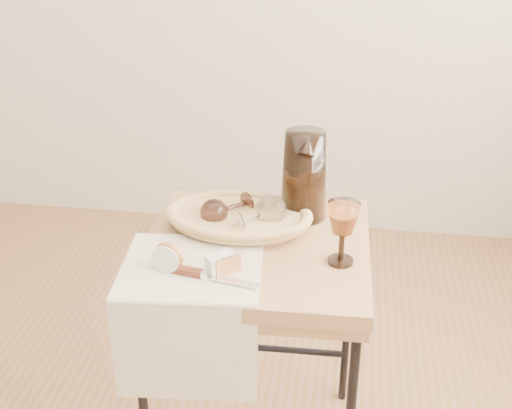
% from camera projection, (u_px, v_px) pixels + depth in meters
% --- Properties ---
extents(side_table, '(0.58, 0.58, 0.72)m').
position_uv_depth(side_table, '(257.00, 355.00, 1.86)').
color(side_table, brown).
rests_on(side_table, floor).
extents(tea_towel, '(0.36, 0.33, 0.01)m').
position_uv_depth(tea_towel, '(192.00, 267.00, 1.59)').
color(tea_towel, white).
rests_on(tea_towel, side_table).
extents(bread_basket, '(0.34, 0.24, 0.05)m').
position_uv_depth(bread_basket, '(239.00, 220.00, 1.76)').
color(bread_basket, '#9C703F').
rests_on(bread_basket, side_table).
extents(goblet_lying_a, '(0.14, 0.14, 0.07)m').
position_uv_depth(goblet_lying_a, '(228.00, 208.00, 1.76)').
color(goblet_lying_a, brown).
rests_on(goblet_lying_a, bread_basket).
extents(goblet_lying_b, '(0.15, 0.15, 0.08)m').
position_uv_depth(goblet_lying_b, '(257.00, 215.00, 1.72)').
color(goblet_lying_b, white).
rests_on(goblet_lying_b, bread_basket).
extents(pitcher, '(0.21, 0.27, 0.28)m').
position_uv_depth(pitcher, '(304.00, 175.00, 1.77)').
color(pitcher, black).
rests_on(pitcher, side_table).
extents(wine_goblet, '(0.08, 0.08, 0.16)m').
position_uv_depth(wine_goblet, '(342.00, 233.00, 1.58)').
color(wine_goblet, white).
rests_on(wine_goblet, side_table).
extents(apple_half, '(0.08, 0.05, 0.07)m').
position_uv_depth(apple_half, '(169.00, 255.00, 1.57)').
color(apple_half, '#AF2435').
rests_on(apple_half, tea_towel).
extents(apple_wedge, '(0.07, 0.07, 0.04)m').
position_uv_depth(apple_wedge, '(221.00, 263.00, 1.56)').
color(apple_wedge, silver).
rests_on(apple_wedge, tea_towel).
extents(table_knife, '(0.22, 0.06, 0.02)m').
position_uv_depth(table_knife, '(209.00, 275.00, 1.53)').
color(table_knife, silver).
rests_on(table_knife, tea_towel).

